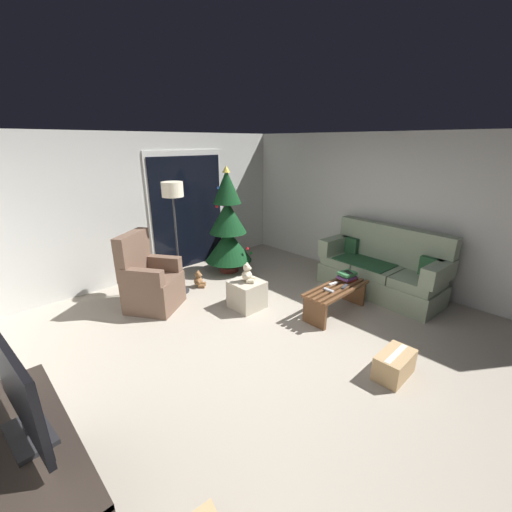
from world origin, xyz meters
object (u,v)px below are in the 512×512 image
object	(u,v)px
floor_lamp	(173,201)
remote_silver	(329,290)
remote_graphite	(344,287)
book_stack	(347,276)
media_shelf	(42,497)
coffee_table	(336,296)
couch	(382,269)
christmas_tree	(228,227)
television	(18,392)
ottoman	(247,294)
teddy_bear_chestnut_by_tree	(199,280)
cell_phone	(349,272)
armchair	(150,282)
teddy_bear_cream	(248,274)
cardboard_box_taped_mid_floor	(394,365)
remote_white	(333,284)

from	to	relation	value
floor_lamp	remote_silver	bearing A→B (deg)	-63.70
remote_graphite	book_stack	bearing A→B (deg)	105.11
media_shelf	coffee_table	bearing A→B (deg)	6.39
couch	christmas_tree	size ratio (longest dim) A/B	1.01
media_shelf	television	bearing A→B (deg)	57.56
christmas_tree	ottoman	size ratio (longest dim) A/B	4.45
remote_silver	teddy_bear_chestnut_by_tree	distance (m)	2.24
cell_phone	teddy_bear_chestnut_by_tree	distance (m)	2.46
cell_phone	remote_silver	bearing A→B (deg)	-153.18
remote_silver	teddy_bear_chestnut_by_tree	xyz separation A→B (m)	(-0.72, 2.10, -0.30)
armchair	teddy_bear_cream	xyz separation A→B (m)	(1.03, -1.00, 0.13)
cell_phone	armchair	distance (m)	2.91
cell_phone	teddy_bear_cream	bearing A→B (deg)	164.39
television	teddy_bear_chestnut_by_tree	xyz separation A→B (m)	(2.78, 2.47, -0.95)
armchair	teddy_bear_cream	world-z (taller)	armchair
television	floor_lamp	bearing A→B (deg)	45.86
remote_graphite	television	bearing A→B (deg)	-95.48
armchair	cardboard_box_taped_mid_floor	bearing A→B (deg)	-70.56
christmas_tree	television	world-z (taller)	christmas_tree
couch	book_stack	xyz separation A→B (m)	(-0.82, 0.14, 0.07)
armchair	floor_lamp	distance (m)	1.26
remote_white	cardboard_box_taped_mid_floor	world-z (taller)	remote_white
coffee_table	television	distance (m)	3.78
remote_graphite	book_stack	size ratio (longest dim) A/B	0.58
coffee_table	remote_graphite	bearing A→B (deg)	-45.50
media_shelf	ottoman	xyz separation A→B (m)	(2.91, 1.42, -0.15)
remote_white	armchair	distance (m)	2.67
couch	cardboard_box_taped_mid_floor	distance (m)	2.15
book_stack	cell_phone	xyz separation A→B (m)	(-0.01, -0.02, 0.07)
remote_graphite	armchair	xyz separation A→B (m)	(-1.90, 2.07, -0.02)
media_shelf	ottoman	world-z (taller)	media_shelf
remote_white	couch	bearing A→B (deg)	88.23
remote_white	christmas_tree	bearing A→B (deg)	-168.68
cell_phone	armchair	bearing A→B (deg)	163.16
christmas_tree	floor_lamp	bearing A→B (deg)	-171.49
christmas_tree	television	bearing A→B (deg)	-143.30
teddy_bear_chestnut_by_tree	cardboard_box_taped_mid_floor	size ratio (longest dim) A/B	0.60
cardboard_box_taped_mid_floor	couch	bearing A→B (deg)	30.83
floor_lamp	television	distance (m)	3.53
remote_graphite	remote_white	world-z (taller)	same
book_stack	teddy_bear_cream	distance (m)	1.47
remote_white	media_shelf	xyz separation A→B (m)	(-3.76, -0.51, -0.06)
remote_silver	media_shelf	world-z (taller)	media_shelf
cell_phone	floor_lamp	size ratio (longest dim) A/B	0.08
armchair	television	size ratio (longest dim) A/B	1.35
remote_graphite	television	distance (m)	3.82
coffee_table	cardboard_box_taped_mid_floor	distance (m)	1.39
remote_white	teddy_bear_cream	xyz separation A→B (m)	(-0.84, 0.90, 0.12)
coffee_table	christmas_tree	size ratio (longest dim) A/B	0.56
coffee_table	armchair	size ratio (longest dim) A/B	0.97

